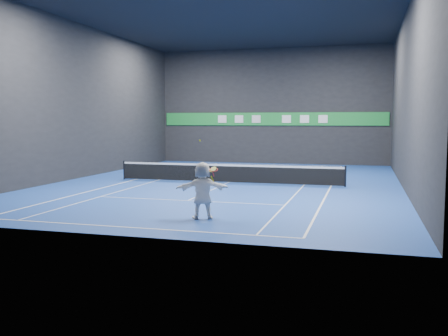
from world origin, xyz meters
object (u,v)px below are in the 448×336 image
(player, at_px, (203,190))
(tennis_ball, at_px, (200,140))
(tennis_net, at_px, (228,173))
(tennis_racket, at_px, (213,171))

(player, distance_m, tennis_ball, 1.71)
(tennis_net, distance_m, tennis_racket, 10.15)
(player, height_order, tennis_net, player)
(tennis_ball, distance_m, tennis_net, 10.11)
(player, relative_size, tennis_ball, 30.25)
(player, bearing_deg, tennis_ball, -69.33)
(tennis_net, bearing_deg, player, -79.64)
(tennis_racket, bearing_deg, player, -172.62)
(player, distance_m, tennis_racket, 0.77)
(player, bearing_deg, tennis_net, -101.85)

